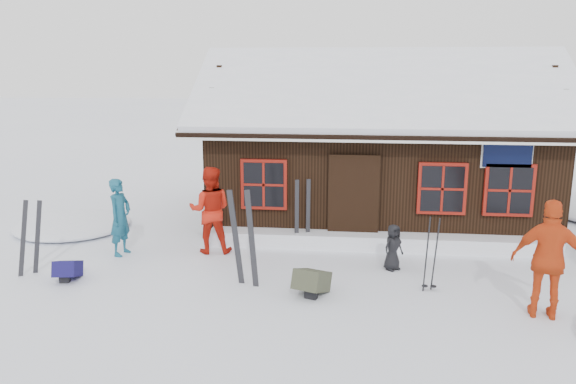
{
  "coord_description": "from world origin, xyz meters",
  "views": [
    {
      "loc": [
        0.81,
        -9.72,
        3.93
      ],
      "look_at": [
        -0.5,
        1.94,
        1.3
      ],
      "focal_mm": 35.0,
      "sensor_mm": 36.0,
      "label": 1
    }
  ],
  "objects_px": {
    "ski_pair_left": "(30,239)",
    "ski_poles": "(431,255)",
    "skier_teal": "(120,217)",
    "backpack_blue": "(68,273)",
    "backpack_olive": "(312,285)",
    "skier_orange_left": "(210,210)",
    "skier_crouched": "(393,247)",
    "skier_orange_right": "(549,260)"
  },
  "relations": [
    {
      "from": "ski_pair_left",
      "to": "ski_poles",
      "type": "relative_size",
      "value": 1.09
    },
    {
      "from": "ski_poles",
      "to": "skier_teal",
      "type": "bearing_deg",
      "value": 168.34
    },
    {
      "from": "ski_poles",
      "to": "backpack_blue",
      "type": "relative_size",
      "value": 2.58
    },
    {
      "from": "skier_teal",
      "to": "backpack_olive",
      "type": "height_order",
      "value": "skier_teal"
    },
    {
      "from": "skier_orange_left",
      "to": "ski_poles",
      "type": "bearing_deg",
      "value": 151.87
    },
    {
      "from": "skier_crouched",
      "to": "backpack_olive",
      "type": "relative_size",
      "value": 1.42
    },
    {
      "from": "skier_orange_right",
      "to": "skier_orange_left",
      "type": "bearing_deg",
      "value": -11.31
    },
    {
      "from": "ski_poles",
      "to": "skier_orange_left",
      "type": "bearing_deg",
      "value": 159.34
    },
    {
      "from": "backpack_olive",
      "to": "skier_orange_left",
      "type": "bearing_deg",
      "value": 158.3
    },
    {
      "from": "ski_pair_left",
      "to": "backpack_blue",
      "type": "height_order",
      "value": "ski_pair_left"
    },
    {
      "from": "backpack_blue",
      "to": "skier_orange_right",
      "type": "bearing_deg",
      "value": -13.32
    },
    {
      "from": "skier_orange_right",
      "to": "backpack_blue",
      "type": "distance_m",
      "value": 8.44
    },
    {
      "from": "skier_orange_left",
      "to": "backpack_blue",
      "type": "distance_m",
      "value": 3.08
    },
    {
      "from": "skier_teal",
      "to": "skier_orange_left",
      "type": "bearing_deg",
      "value": -67.01
    },
    {
      "from": "skier_crouched",
      "to": "ski_poles",
      "type": "distance_m",
      "value": 1.18
    },
    {
      "from": "skier_orange_left",
      "to": "skier_teal",
      "type": "bearing_deg",
      "value": 3.81
    },
    {
      "from": "ski_pair_left",
      "to": "backpack_olive",
      "type": "relative_size",
      "value": 2.34
    },
    {
      "from": "ski_pair_left",
      "to": "skier_teal",
      "type": "bearing_deg",
      "value": 21.66
    },
    {
      "from": "skier_orange_left",
      "to": "skier_crouched",
      "type": "height_order",
      "value": "skier_orange_left"
    },
    {
      "from": "skier_teal",
      "to": "skier_orange_right",
      "type": "distance_m",
      "value": 8.26
    },
    {
      "from": "ski_poles",
      "to": "backpack_blue",
      "type": "height_order",
      "value": "ski_poles"
    },
    {
      "from": "skier_crouched",
      "to": "backpack_blue",
      "type": "distance_m",
      "value": 6.24
    },
    {
      "from": "skier_crouched",
      "to": "backpack_olive",
      "type": "height_order",
      "value": "skier_crouched"
    },
    {
      "from": "skier_orange_right",
      "to": "skier_crouched",
      "type": "distance_m",
      "value": 3.01
    },
    {
      "from": "backpack_blue",
      "to": "skier_orange_left",
      "type": "bearing_deg",
      "value": 31.24
    },
    {
      "from": "ski_pair_left",
      "to": "ski_poles",
      "type": "bearing_deg",
      "value": -24.65
    },
    {
      "from": "backpack_blue",
      "to": "ski_poles",
      "type": "bearing_deg",
      "value": -6.69
    },
    {
      "from": "skier_orange_right",
      "to": "ski_poles",
      "type": "bearing_deg",
      "value": -16.73
    },
    {
      "from": "skier_crouched",
      "to": "ski_poles",
      "type": "bearing_deg",
      "value": -101.01
    },
    {
      "from": "backpack_blue",
      "to": "skier_teal",
      "type": "bearing_deg",
      "value": 65.95
    },
    {
      "from": "skier_teal",
      "to": "backpack_olive",
      "type": "xyz_separation_m",
      "value": [
        4.18,
        -1.72,
        -0.65
      ]
    },
    {
      "from": "skier_teal",
      "to": "backpack_olive",
      "type": "bearing_deg",
      "value": -100.66
    },
    {
      "from": "skier_teal",
      "to": "skier_crouched",
      "type": "bearing_deg",
      "value": -81.24
    },
    {
      "from": "skier_teal",
      "to": "ski_pair_left",
      "type": "height_order",
      "value": "skier_teal"
    },
    {
      "from": "skier_teal",
      "to": "ski_pair_left",
      "type": "bearing_deg",
      "value": 148.16
    },
    {
      "from": "skier_teal",
      "to": "skier_crouched",
      "type": "distance_m",
      "value": 5.7
    },
    {
      "from": "backpack_blue",
      "to": "ski_pair_left",
      "type": "bearing_deg",
      "value": 155.66
    },
    {
      "from": "skier_orange_left",
      "to": "skier_crouched",
      "type": "bearing_deg",
      "value": 162.72
    },
    {
      "from": "backpack_olive",
      "to": "ski_pair_left",
      "type": "bearing_deg",
      "value": -164.08
    },
    {
      "from": "skier_orange_right",
      "to": "backpack_olive",
      "type": "xyz_separation_m",
      "value": [
        -3.77,
        0.48,
        -0.79
      ]
    },
    {
      "from": "backpack_olive",
      "to": "backpack_blue",
      "type": "bearing_deg",
      "value": -162.0
    },
    {
      "from": "skier_orange_left",
      "to": "ski_poles",
      "type": "distance_m",
      "value": 4.72
    }
  ]
}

